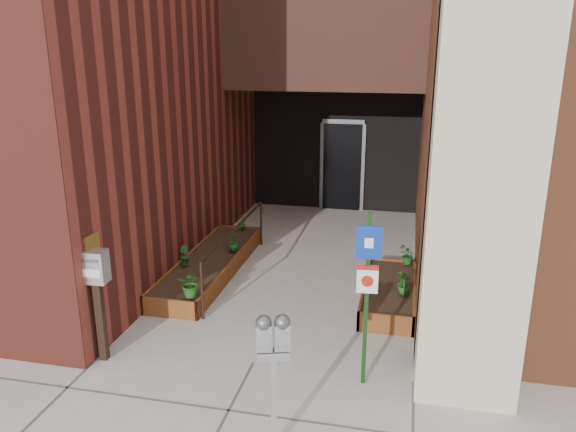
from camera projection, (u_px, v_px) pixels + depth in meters
The scene contains 14 objects.
ground at pixel (253, 363), 7.14m from camera, with size 80.00×80.00×0.00m, color #9E9991.
planter_left at pixel (211, 265), 9.95m from camera, with size 0.90×3.60×0.30m.
planter_right at pixel (389, 293), 8.83m from camera, with size 0.80×2.20×0.30m.
handrail at pixel (236, 236), 9.62m from camera, with size 0.04×3.34×0.90m.
parking_meter at pixel (273, 347), 5.30m from camera, with size 0.34×0.21×1.48m.
sign_post at pixel (367, 282), 6.34m from camera, with size 0.29×0.08×2.13m.
payment_dropbox at pixel (97, 282), 6.93m from camera, with size 0.31×0.24×1.49m.
shrub_left_a at pixel (191, 283), 8.28m from camera, with size 0.37×0.37×0.41m, color #1F5016.
shrub_left_b at pixel (184, 255), 9.51m from camera, with size 0.18×0.18×0.33m, color #17521D.
shrub_left_c at pixel (233, 242), 10.15m from camera, with size 0.19×0.19×0.33m, color #19571A.
shrub_left_d at pixel (243, 221), 11.32m from camera, with size 0.19×0.19×0.36m, color #1E621C.
shrub_right_a at pixel (404, 284), 8.37m from camera, with size 0.18×0.18×0.32m, color #1D5117.
shrub_right_b at pixel (401, 280), 8.54m from camera, with size 0.16×0.16×0.31m, color #265E1A.
shrub_right_c at pixel (407, 255), 9.52m from camera, with size 0.28×0.28×0.31m, color #19581C.
Camera 1 is at (1.79, -6.04, 3.88)m, focal length 35.00 mm.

